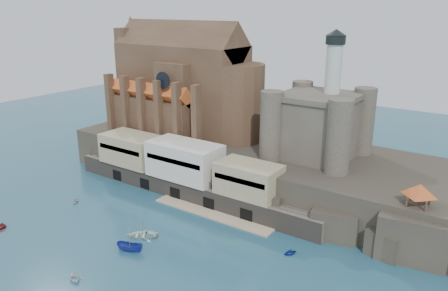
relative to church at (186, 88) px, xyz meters
name	(u,v)px	position (x,y,z in m)	size (l,w,h in m)	color
ground	(148,247)	(24.13, -41.85, -22.13)	(300.00, 300.00, 0.00)	navy
promontory	(254,164)	(23.94, -2.48, -17.20)	(100.00, 36.00, 10.00)	#29251F
quay	(183,171)	(13.94, -18.78, -16.06)	(70.00, 12.00, 13.05)	#5C544A
church	(186,88)	(0.00, 0.00, 0.00)	(47.00, 25.93, 30.51)	#453020
castle_keep	(318,122)	(40.21, -0.78, -3.81)	(21.20, 21.20, 29.30)	#484239
rock_outcrop	(413,235)	(66.13, -16.01, -18.11)	(14.50, 10.50, 8.70)	#29251F
pavilion	(420,191)	(66.13, -15.85, -9.40)	(6.40, 6.40, 5.40)	#453020
boat_1	(75,280)	(21.32, -56.58, -22.13)	(2.86, 1.74, 3.31)	silver
boat_2	(130,251)	(22.29, -44.76, -22.13)	(2.05, 2.11, 5.46)	navy
boat_4	(76,202)	(-3.91, -37.06, -22.13)	(2.27, 1.39, 2.63)	beige
boat_6	(142,236)	(20.24, -39.59, -22.13)	(4.46, 1.29, 6.25)	white
boat_7	(290,254)	(47.68, -28.59, -22.13)	(2.34, 1.43, 2.72)	navy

